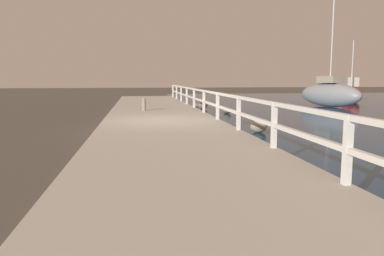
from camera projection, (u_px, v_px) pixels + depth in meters
ground_plane at (162, 130)px, 12.73m from camera, size 120.00×120.00×0.00m
dock_walkway at (162, 125)px, 12.71m from camera, size 4.02×36.00×0.34m
railing at (218, 101)px, 12.88m from camera, size 0.10×32.50×0.94m
boulder_near_dock at (258, 127)px, 12.16m from camera, size 0.54×0.48×0.40m
boulder_downstream at (227, 110)px, 18.86m from camera, size 0.41×0.37×0.31m
boulder_upstream at (196, 105)px, 22.61m from camera, size 0.37×0.33×0.27m
boulder_mid_strip at (203, 105)px, 21.57m from camera, size 0.57×0.51×0.43m
mooring_bollard at (144, 104)px, 16.53m from camera, size 0.19×0.19×0.57m
sailboat_gray at (330, 94)px, 23.18m from camera, size 2.68×4.94×8.21m
sailboat_red at (351, 92)px, 29.15m from camera, size 2.28×3.71×4.65m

